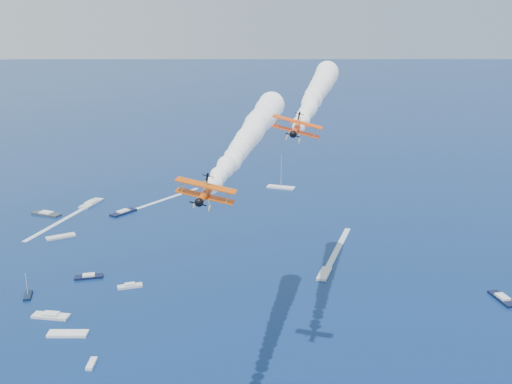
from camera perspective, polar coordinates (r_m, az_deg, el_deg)
biplane_lead at (r=112.22m, az=3.83°, el=5.99°), size 12.97×13.49×8.15m
biplane_trail at (r=89.32m, az=-4.79°, el=-0.14°), size 12.57×13.06×7.63m
smoke_trail_lead at (r=141.54m, az=5.65°, el=9.15°), size 63.46×63.07×10.90m
smoke_trail_trail at (r=117.28m, az=-0.79°, el=5.19°), size 63.47×63.25×10.90m
spectator_boats at (r=210.12m, az=-16.67°, el=-5.42°), size 220.53×187.54×0.70m
boat_wakes at (r=206.42m, az=-11.41°, el=-5.53°), size 173.34×114.97×0.04m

